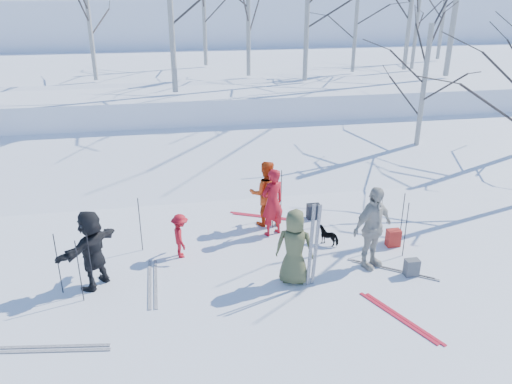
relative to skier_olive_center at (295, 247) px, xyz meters
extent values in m
plane|color=white|center=(-0.46, 0.41, -0.82)|extent=(120.00, 120.00, 0.00)
cube|color=white|center=(-0.46, 7.41, -0.67)|extent=(70.00, 9.49, 4.12)
cube|color=white|center=(-0.46, 17.41, 0.18)|extent=(70.00, 18.00, 2.20)
cube|color=white|center=(-0.46, 38.41, 1.18)|extent=(90.00, 30.00, 6.00)
imported|color=#4D5331|center=(0.00, 0.00, 0.00)|extent=(0.93, 0.76, 1.64)
imported|color=#AF101C|center=(0.01, 2.21, 0.05)|extent=(0.75, 0.63, 1.73)
imported|color=#CB3D0F|center=(-0.04, 2.81, 0.05)|extent=(0.89, 0.72, 1.73)
imported|color=#AF101C|center=(-2.28, 1.49, -0.29)|extent=(0.47, 0.72, 1.05)
imported|color=beige|center=(1.81, 0.31, 0.12)|extent=(1.20, 0.88, 1.89)
imported|color=black|center=(-4.08, 0.60, 0.03)|extent=(1.36, 1.55, 1.69)
imported|color=black|center=(1.25, 1.45, -0.59)|extent=(0.57, 0.52, 0.45)
cube|color=silver|center=(0.27, -0.26, 0.13)|extent=(0.09, 0.16, 1.90)
cube|color=silver|center=(0.38, -0.26, 0.13)|extent=(0.10, 0.23, 1.89)
cylinder|color=black|center=(0.10, 2.54, -0.15)|extent=(0.02, 0.02, 1.34)
cylinder|color=black|center=(-4.27, 0.07, -0.15)|extent=(0.02, 0.02, 1.34)
cylinder|color=black|center=(2.75, 0.58, -0.15)|extent=(0.02, 0.02, 1.34)
cylinder|color=black|center=(2.91, 1.11, -0.15)|extent=(0.02, 0.02, 1.34)
cylinder|color=black|center=(0.45, 3.15, -0.15)|extent=(0.02, 0.02, 1.34)
cylinder|color=black|center=(-3.18, 1.94, -0.15)|extent=(0.02, 0.02, 1.34)
cylinder|color=black|center=(-4.73, 0.43, -0.15)|extent=(0.02, 0.02, 1.34)
cylinder|color=black|center=(0.12, 2.67, -0.15)|extent=(0.02, 0.02, 1.34)
cylinder|color=black|center=(-4.10, 0.34, -0.15)|extent=(0.02, 0.02, 1.34)
cube|color=#B5231B|center=(2.73, 1.09, -0.61)|extent=(0.32, 0.22, 0.42)
cube|color=#4E5155|center=(2.55, -0.23, -0.63)|extent=(0.30, 0.20, 0.38)
cube|color=black|center=(1.29, 2.91, -0.62)|extent=(0.34, 0.24, 0.40)
camera|label=1|loc=(-2.40, -8.74, 4.97)|focal=35.00mm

